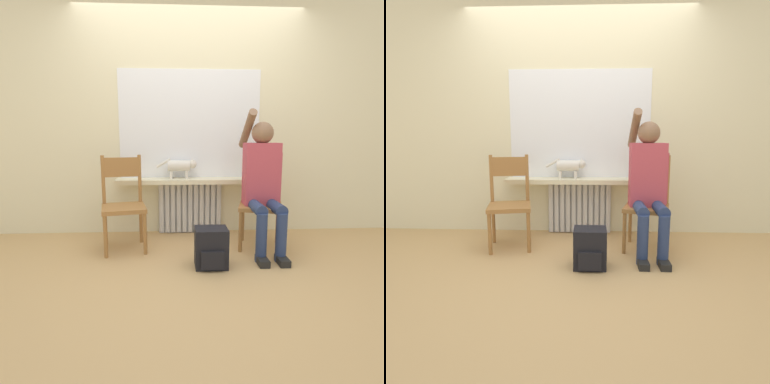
% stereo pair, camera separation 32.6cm
% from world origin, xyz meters
% --- Properties ---
extents(ground_plane, '(12.00, 12.00, 0.00)m').
position_xyz_m(ground_plane, '(0.00, 0.00, 0.00)').
color(ground_plane, tan).
extents(wall_with_window, '(7.00, 0.06, 2.70)m').
position_xyz_m(wall_with_window, '(0.00, 1.23, 1.35)').
color(wall_with_window, beige).
rests_on(wall_with_window, ground_plane).
extents(radiator, '(0.73, 0.08, 0.60)m').
position_xyz_m(radiator, '(-0.00, 1.15, 0.30)').
color(radiator, silver).
rests_on(radiator, ground_plane).
extents(windowsill, '(1.65, 0.27, 0.05)m').
position_xyz_m(windowsill, '(0.00, 1.06, 0.62)').
color(windowsill, beige).
rests_on(windowsill, radiator).
extents(window_glass, '(1.59, 0.01, 1.20)m').
position_xyz_m(window_glass, '(0.00, 1.20, 1.25)').
color(window_glass, white).
rests_on(window_glass, windowsill).
extents(chair_left, '(0.49, 0.49, 0.93)m').
position_xyz_m(chair_left, '(-0.69, 0.64, 0.47)').
color(chair_left, '#9E6B38').
rests_on(chair_left, ground_plane).
extents(chair_right, '(0.51, 0.51, 0.93)m').
position_xyz_m(chair_right, '(0.69, 0.64, 0.47)').
color(chair_right, '#9E6B38').
rests_on(chair_right, ground_plane).
extents(person, '(0.36, 0.96, 1.38)m').
position_xyz_m(person, '(0.68, 0.53, 0.70)').
color(person, navy).
rests_on(person, ground_plane).
extents(cat, '(0.45, 0.12, 0.23)m').
position_xyz_m(cat, '(-0.10, 1.09, 0.79)').
color(cat, silver).
rests_on(cat, windowsill).
extents(backpack, '(0.28, 0.26, 0.34)m').
position_xyz_m(backpack, '(0.13, 0.13, 0.17)').
color(backpack, black).
rests_on(backpack, ground_plane).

